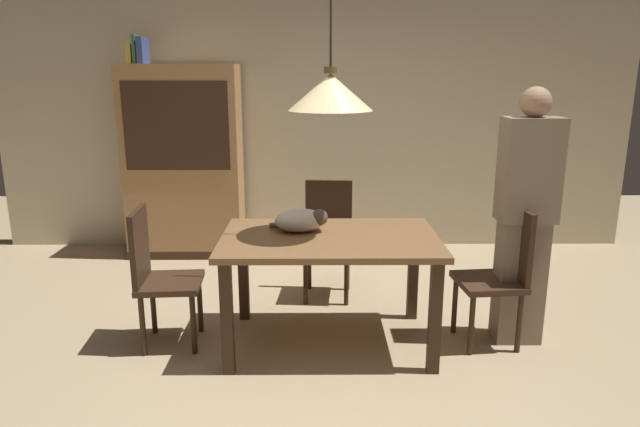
% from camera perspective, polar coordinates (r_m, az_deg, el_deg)
% --- Properties ---
extents(ground, '(10.00, 10.00, 0.00)m').
position_cam_1_polar(ground, '(3.58, -0.62, -15.64)').
color(ground, tan).
extents(back_wall, '(6.40, 0.10, 2.90)m').
position_cam_1_polar(back_wall, '(5.76, -0.56, 10.91)').
color(back_wall, beige).
rests_on(back_wall, ground).
extents(dining_table, '(1.40, 0.90, 0.75)m').
position_cam_1_polar(dining_table, '(3.66, 1.00, -3.82)').
color(dining_table, brown).
rests_on(dining_table, ground).
extents(chair_right_side, '(0.44, 0.44, 0.93)m').
position_cam_1_polar(chair_right_side, '(3.90, 17.85, -5.49)').
color(chair_right_side, '#382316').
rests_on(chair_right_side, ground).
extents(chair_far_back, '(0.43, 0.43, 0.93)m').
position_cam_1_polar(chair_far_back, '(4.54, 0.81, -2.04)').
color(chair_far_back, '#382316').
rests_on(chair_far_back, ground).
extents(chair_left_side, '(0.43, 0.43, 0.93)m').
position_cam_1_polar(chair_left_side, '(3.84, -16.17, -5.68)').
color(chair_left_side, '#382316').
rests_on(chair_left_side, ground).
extents(cat_sleeping, '(0.40, 0.29, 0.16)m').
position_cam_1_polar(cat_sleeping, '(3.72, -1.85, -0.67)').
color(cat_sleeping, beige).
rests_on(cat_sleeping, dining_table).
extents(pendant_lamp, '(0.52, 0.52, 1.30)m').
position_cam_1_polar(pendant_lamp, '(3.48, 1.07, 12.26)').
color(pendant_lamp, beige).
extents(hutch_bookcase, '(1.12, 0.45, 1.85)m').
position_cam_1_polar(hutch_bookcase, '(5.64, -13.61, 4.72)').
color(hutch_bookcase, '#A87A4C').
rests_on(hutch_bookcase, ground).
extents(book_yellow_short, '(0.04, 0.20, 0.18)m').
position_cam_1_polar(book_yellow_short, '(5.69, -18.59, 15.10)').
color(book_yellow_short, gold).
rests_on(book_yellow_short, hutch_bookcase).
extents(book_green_slim, '(0.03, 0.20, 0.26)m').
position_cam_1_polar(book_green_slim, '(5.68, -18.11, 15.54)').
color(book_green_slim, '#427A4C').
rests_on(book_green_slim, hutch_bookcase).
extents(book_blue_wide, '(0.06, 0.24, 0.24)m').
position_cam_1_polar(book_blue_wide, '(5.66, -17.54, 15.49)').
color(book_blue_wide, '#384C93').
rests_on(book_blue_wide, hutch_bookcase).
extents(person_standing, '(0.36, 0.22, 1.69)m').
position_cam_1_polar(person_standing, '(3.89, 20.09, -0.44)').
color(person_standing, '#84705B').
rests_on(person_standing, ground).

